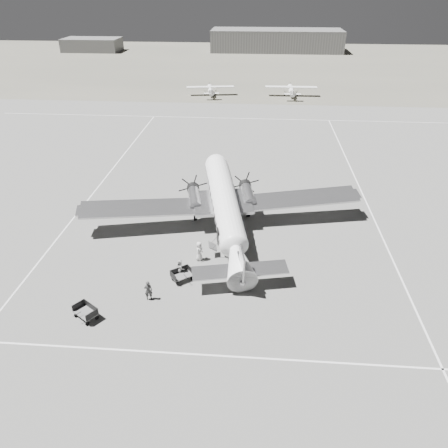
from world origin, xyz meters
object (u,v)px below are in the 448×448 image
at_px(dc3_airliner, 226,210).
at_px(baggage_cart_near, 182,275).
at_px(hangar_main, 276,40).
at_px(light_plane_left, 210,91).
at_px(ramp_agent, 181,268).
at_px(baggage_cart_far, 86,313).
at_px(passenger, 199,251).
at_px(light_plane_right, 291,91).
at_px(ground_crew, 148,290).
at_px(shed_secondary, 92,45).

relative_size(dc3_airliner, baggage_cart_near, 15.81).
distance_m(dc3_airliner, baggage_cart_near, 8.27).
distance_m(hangar_main, light_plane_left, 65.59).
relative_size(light_plane_left, ramp_agent, 6.21).
relative_size(baggage_cart_far, passenger, 1.01).
bearing_deg(dc3_airliner, baggage_cart_far, -138.08).
relative_size(baggage_cart_near, passenger, 0.99).
height_order(baggage_cart_far, passenger, passenger).
height_order(light_plane_left, ramp_agent, light_plane_left).
xyz_separation_m(light_plane_left, baggage_cart_far, (-1.64, -67.35, -0.51)).
distance_m(light_plane_right, ground_crew, 66.94).
bearing_deg(ramp_agent, ground_crew, 138.46).
height_order(light_plane_left, passenger, light_plane_left).
distance_m(hangar_main, ground_crew, 129.43).
distance_m(shed_secondary, ramp_agent, 130.46).
xyz_separation_m(light_plane_right, passenger, (-10.92, -59.95, -0.22)).
height_order(shed_secondary, dc3_airliner, dc3_airliner).
distance_m(ramp_agent, passenger, 2.73).
height_order(light_plane_left, light_plane_right, light_plane_right).
distance_m(ground_crew, passenger, 6.31).
bearing_deg(baggage_cart_near, shed_secondary, 74.28).
bearing_deg(light_plane_left, light_plane_right, -7.01).
distance_m(shed_secondary, baggage_cart_far, 133.50).
bearing_deg(light_plane_left, ground_crew, -96.80).
relative_size(dc3_airliner, light_plane_right, 2.58).
bearing_deg(dc3_airliner, light_plane_left, 85.29).
bearing_deg(passenger, light_plane_right, 6.38).
bearing_deg(shed_secondary, dc3_airliner, -65.26).
bearing_deg(ramp_agent, hangar_main, -14.26).
height_order(hangar_main, passenger, hangar_main).
bearing_deg(ground_crew, baggage_cart_near, -143.10).
bearing_deg(passenger, shed_secondary, 39.85).
bearing_deg(ground_crew, hangar_main, -109.02).
bearing_deg(hangar_main, ramp_agent, -94.83).
distance_m(hangar_main, baggage_cart_far, 132.26).
bearing_deg(shed_secondary, baggage_cart_far, -70.97).
distance_m(shed_secondary, light_plane_right, 84.75).
height_order(ground_crew, passenger, passenger).
height_order(light_plane_right, ramp_agent, light_plane_right).
bearing_deg(shed_secondary, baggage_cart_near, -67.78).
bearing_deg(passenger, hangar_main, 12.32).
height_order(light_plane_right, baggage_cart_near, light_plane_right).
xyz_separation_m(hangar_main, ground_crew, (-12.54, -128.80, -2.49)).
bearing_deg(dc3_airliner, ramp_agent, -126.24).
height_order(dc3_airliner, passenger, dc3_airliner).
xyz_separation_m(shed_secondary, dc3_airliner, (52.45, -113.82, 0.58)).
bearing_deg(light_plane_right, dc3_airliner, -100.23).
bearing_deg(ground_crew, passenger, -132.71).
xyz_separation_m(baggage_cart_near, ramp_agent, (-0.18, 0.53, 0.30)).
bearing_deg(baggage_cart_far, passenger, 83.79).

